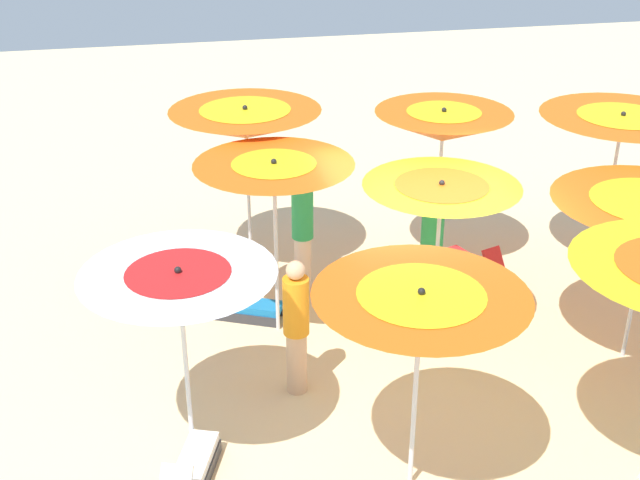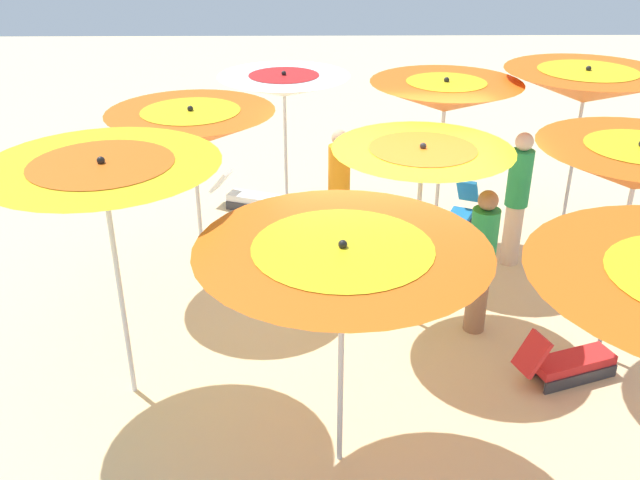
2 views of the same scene
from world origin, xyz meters
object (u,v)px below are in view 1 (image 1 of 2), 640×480
lounger_1 (239,303)px  beachgoer_2 (296,325)px  beach_umbrella_5 (274,178)px  beach_umbrella_8 (179,286)px  lounger_2 (191,468)px  beachgoer_0 (431,249)px  beach_umbrella_0 (621,127)px  beach_umbrella_1 (443,126)px  beachgoer_1 (303,230)px  beach_umbrella_7 (420,314)px  beach_umbrella_4 (441,198)px  beach_umbrella_2 (246,123)px  lounger_0 (471,263)px

lounger_1 → beachgoer_2: bearing=-50.5°
beach_umbrella_5 → beach_umbrella_8: (-2.12, 1.27, -0.18)m
lounger_2 → beachgoer_0: (2.82, -3.43, 0.71)m
lounger_1 → beachgoer_2: beachgoer_2 is taller
beach_umbrella_0 → beach_umbrella_1: bearing=76.1°
beachgoer_1 → beach_umbrella_7: bearing=40.2°
lounger_1 → beach_umbrella_4: bearing=2.5°
beach_umbrella_0 → lounger_1: 5.86m
beach_umbrella_2 → beachgoer_2: (-3.19, -0.12, -1.36)m
beach_umbrella_5 → beachgoer_0: beach_umbrella_5 is taller
beach_umbrella_0 → lounger_1: bearing=93.8°
beach_umbrella_2 → beach_umbrella_7: (-4.98, -0.94, -0.25)m
beach_umbrella_8 → lounger_2: (-0.57, 0.05, -1.78)m
beach_umbrella_5 → lounger_1: 2.04m
beach_umbrella_2 → lounger_1: (-1.42, 0.35, -2.05)m
beachgoer_0 → lounger_1: bearing=66.4°
beach_umbrella_7 → beach_umbrella_8: 2.34m
beach_umbrella_7 → lounger_1: size_ratio=1.76×
lounger_2 → beach_umbrella_4: bearing=-37.1°
beach_umbrella_2 → lounger_0: beach_umbrella_2 is taller
beach_umbrella_1 → beach_umbrella_8: bearing=131.9°
lounger_0 → beachgoer_1: 2.63m
lounger_2 → lounger_1: bearing=4.3°
beach_umbrella_0 → beach_umbrella_7: size_ratio=1.06×
lounger_0 → beachgoer_2: (-2.24, 3.03, 0.70)m
beach_umbrella_5 → lounger_2: size_ratio=1.94×
beach_umbrella_7 → lounger_1: 4.19m
lounger_0 → lounger_2: lounger_0 is taller
beach_umbrella_1 → beach_umbrella_4: beach_umbrella_1 is taller
beach_umbrella_2 → beachgoer_0: 3.11m
lounger_1 → beach_umbrella_7: bearing=-45.3°
lounger_1 → beachgoer_1: beachgoer_1 is taller
beach_umbrella_4 → beach_umbrella_8: bearing=115.9°
beach_umbrella_0 → beach_umbrella_2: (1.05, 5.16, 0.07)m
beach_umbrella_4 → lounger_0: (1.45, -1.10, -1.76)m
beach_umbrella_7 → beachgoer_0: 3.69m
beach_umbrella_1 → beach_umbrella_8: (-3.50, 3.91, -0.20)m
beach_umbrella_7 → beachgoer_1: bearing=4.4°
beach_umbrella_8 → lounger_2: beach_umbrella_8 is taller
beachgoer_2 → beach_umbrella_8: bearing=-55.3°
beach_umbrella_8 → lounger_0: (3.01, -4.31, -1.78)m
lounger_0 → beachgoer_1: (0.05, 2.52, 0.77)m
beach_umbrella_1 → beach_umbrella_2: (0.46, 2.74, 0.08)m
beach_umbrella_8 → beachgoer_0: 4.21m
beach_umbrella_4 → beachgoer_1: size_ratio=1.20×
beachgoer_0 → beach_umbrella_1: bearing=-39.8°
beach_umbrella_4 → lounger_1: 3.12m
beach_umbrella_5 → lounger_1: beach_umbrella_5 is taller
beachgoer_0 → lounger_0: bearing=-67.9°
beachgoer_2 → lounger_0: bearing=130.3°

